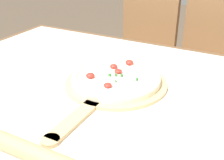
{
  "coord_description": "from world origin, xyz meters",
  "views": [
    {
      "loc": [
        0.42,
        -0.74,
        1.18
      ],
      "look_at": [
        0.03,
        0.0,
        0.76
      ],
      "focal_mm": 45.0,
      "sensor_mm": 36.0,
      "label": 1
    }
  ],
  "objects": [
    {
      "name": "rolling_pin",
      "position": [
        0.07,
        -0.39,
        0.75
      ],
      "size": [
        0.4,
        0.04,
        0.04
      ],
      "rotation": [
        0.0,
        0.0,
        0.0
      ],
      "color": "tan",
      "rests_on": "towel_cloth"
    },
    {
      "name": "chair_right",
      "position": [
        0.21,
        0.86,
        0.53
      ],
      "size": [
        0.42,
        0.42,
        0.91
      ],
      "rotation": [
        0.0,
        0.0,
        -0.06
      ],
      "color": "brown",
      "rests_on": "ground_plane"
    },
    {
      "name": "pizza",
      "position": [
        0.03,
        0.03,
        0.75
      ],
      "size": [
        0.31,
        0.31,
        0.04
      ],
      "color": "beige",
      "rests_on": "pizza_peel"
    },
    {
      "name": "towel_cloth",
      "position": [
        0.0,
        0.0,
        0.72
      ],
      "size": [
        1.38,
        0.95,
        0.0
      ],
      "color": "silver",
      "rests_on": "dining_table"
    },
    {
      "name": "chair_left",
      "position": [
        -0.21,
        0.86,
        0.53
      ],
      "size": [
        0.44,
        0.44,
        0.91
      ],
      "rotation": [
        0.0,
        0.0,
        -0.11
      ],
      "color": "brown",
      "rests_on": "ground_plane"
    },
    {
      "name": "pizza_peel",
      "position": [
        0.03,
        0.01,
        0.73
      ],
      "size": [
        0.35,
        0.56,
        0.01
      ],
      "color": "tan",
      "rests_on": "towel_cloth"
    },
    {
      "name": "dining_table",
      "position": [
        0.0,
        0.0,
        0.63
      ],
      "size": [
        1.46,
        1.03,
        0.72
      ],
      "color": "brown",
      "rests_on": "ground_plane"
    }
  ]
}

